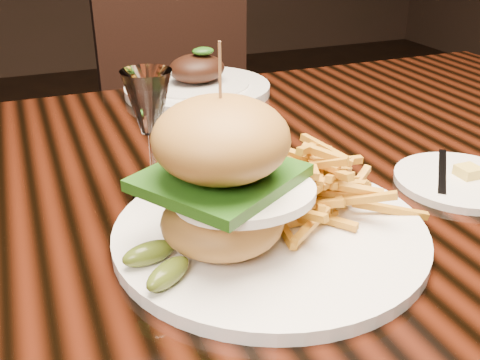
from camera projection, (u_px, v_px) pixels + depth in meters
name	position (u px, v px, depth m)	size (l,w,h in m)	color
dining_table	(235.00, 222.00, 0.80)	(1.60, 0.90, 0.75)	black
burger_plate	(266.00, 192.00, 0.59)	(0.34, 0.34, 0.22)	white
side_saucer	(460.00, 180.00, 0.74)	(0.17, 0.17, 0.02)	white
ramekin	(247.00, 150.00, 0.80)	(0.07, 0.07, 0.03)	white
wine_glass	(149.00, 107.00, 0.65)	(0.06, 0.06, 0.16)	white
far_dish	(197.00, 85.00, 1.09)	(0.28, 0.28, 0.09)	white
chair_far	(187.00, 107.00, 1.67)	(0.46, 0.47, 0.95)	black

